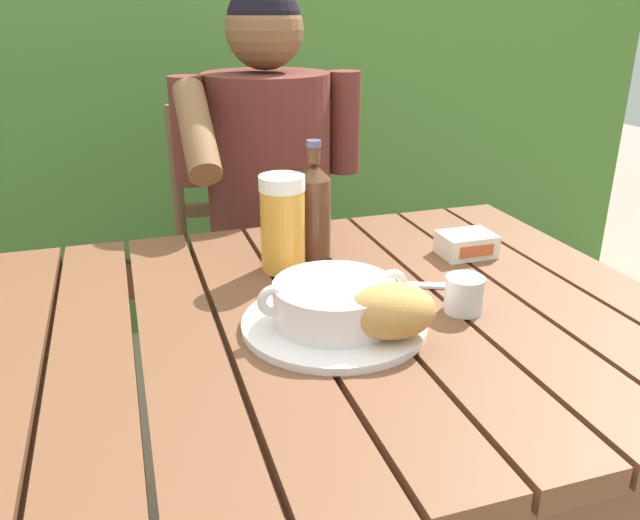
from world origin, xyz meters
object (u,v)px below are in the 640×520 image
at_px(soup_bowl, 334,301).
at_px(beer_glass, 283,223).
at_px(serving_plate, 334,323).
at_px(beer_bottle, 314,209).
at_px(chair_near_diner, 260,266).
at_px(person_eating, 272,198).
at_px(table_knife, 403,284).
at_px(water_glass_small, 464,294).
at_px(bread_roll, 392,311).
at_px(butter_tub, 466,244).

relative_size(soup_bowl, beer_glass, 1.33).
xyz_separation_m(serving_plate, beer_bottle, (0.06, 0.29, 0.09)).
bearing_deg(chair_near_diner, soup_bowl, -95.13).
distance_m(person_eating, soup_bowl, 0.74).
distance_m(beer_bottle, table_knife, 0.23).
relative_size(person_eating, beer_bottle, 5.51).
bearing_deg(table_knife, water_glass_small, -66.47).
height_order(beer_glass, beer_bottle, beer_bottle).
relative_size(bread_roll, water_glass_small, 2.25).
xyz_separation_m(bread_roll, beer_bottle, (-0.00, 0.36, 0.05)).
distance_m(beer_glass, water_glass_small, 0.35).
distance_m(serving_plate, water_glass_small, 0.22).
bearing_deg(beer_bottle, table_knife, -60.07).
distance_m(chair_near_diner, beer_bottle, 0.74).
relative_size(chair_near_diner, water_glass_small, 15.02).
height_order(chair_near_diner, beer_glass, chair_near_diner).
bearing_deg(serving_plate, chair_near_diner, 84.87).
relative_size(butter_tub, table_knife, 0.74).
distance_m(bread_roll, water_glass_small, 0.16).
xyz_separation_m(soup_bowl, table_knife, (0.16, 0.10, -0.04)).
height_order(water_glass_small, butter_tub, water_glass_small).
bearing_deg(table_knife, soup_bowl, -147.33).
bearing_deg(beer_glass, serving_plate, -86.36).
relative_size(person_eating, water_glass_small, 20.12).
height_order(beer_glass, water_glass_small, beer_glass).
xyz_separation_m(serving_plate, table_knife, (0.16, 0.10, -0.00)).
height_order(serving_plate, table_knife, serving_plate).
distance_m(beer_bottle, butter_tub, 0.31).
xyz_separation_m(person_eating, bread_roll, (-0.02, -0.80, 0.06)).
bearing_deg(beer_bottle, chair_near_diner, 87.66).
relative_size(bread_roll, butter_tub, 1.36).
height_order(bread_roll, table_knife, bread_roll).
height_order(soup_bowl, table_knife, soup_bowl).
height_order(chair_near_diner, table_knife, chair_near_diner).
relative_size(chair_near_diner, soup_bowl, 3.96).
distance_m(chair_near_diner, bread_roll, 1.05).
height_order(chair_near_diner, water_glass_small, chair_near_diner).
bearing_deg(bread_roll, beer_glass, 103.73).
distance_m(bread_roll, table_knife, 0.21).
bearing_deg(butter_tub, beer_glass, 173.76).
bearing_deg(person_eating, beer_glass, -101.11).
bearing_deg(butter_tub, bread_roll, -135.50).
bearing_deg(bread_roll, soup_bowl, 130.60).
xyz_separation_m(chair_near_diner, butter_tub, (0.26, -0.72, 0.30)).
bearing_deg(butter_tub, table_knife, -150.91).
distance_m(beer_bottle, water_glass_small, 0.35).
bearing_deg(chair_near_diner, butter_tub, -70.26).
bearing_deg(beer_bottle, bread_roll, -89.29).
distance_m(chair_near_diner, person_eating, 0.33).
relative_size(beer_glass, water_glass_small, 2.86).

